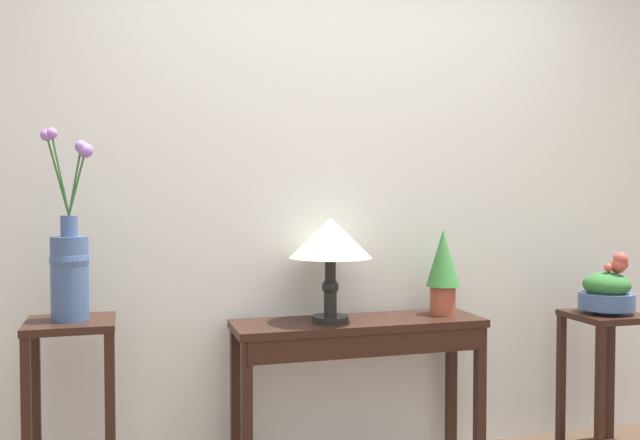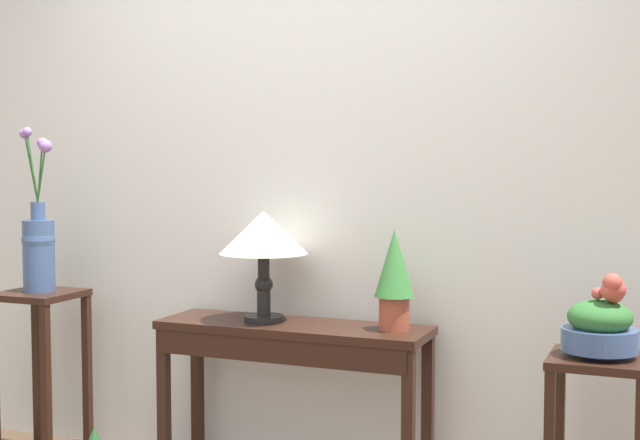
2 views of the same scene
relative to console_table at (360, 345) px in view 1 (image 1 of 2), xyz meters
The scene contains 8 objects.
back_wall_with_art 0.84m from the console_table, 91.81° to the left, with size 9.00×0.10×2.80m.
console_table is the anchor object (origin of this frame).
table_lamp 0.49m from the console_table, behind, with size 0.38×0.38×0.47m.
potted_plant_on_console 0.55m from the console_table, ahead, with size 0.16×0.16×0.41m.
pedestal_stand_left 1.26m from the console_table, behind, with size 0.34×0.34×0.80m.
flower_vase_tall_left 1.31m from the console_table, behind, with size 0.20×0.15×0.76m.
pedestal_stand_right 1.27m from the console_table, ahead, with size 0.34×0.34×0.72m.
planter_bowl_wide_right 1.27m from the console_table, ahead, with size 0.27×0.27×0.30m.
Camera 1 is at (-1.03, -1.69, 1.30)m, focal length 38.31 mm.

